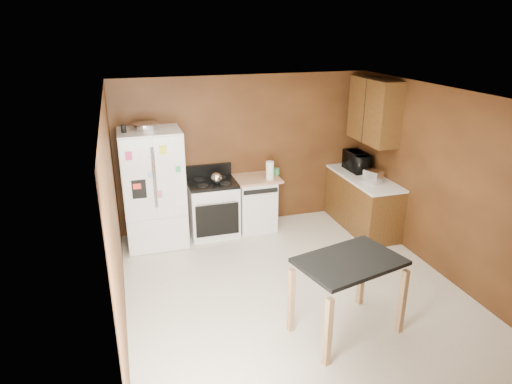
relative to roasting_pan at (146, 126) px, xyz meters
name	(u,v)px	position (x,y,z in m)	size (l,w,h in m)	color
floor	(292,288)	(1.59, -1.93, -1.85)	(4.50, 4.50, 0.00)	silver
ceiling	(298,95)	(1.59, -1.93, 0.65)	(4.50, 4.50, 0.00)	white
wall_back	(245,152)	(1.59, 0.32, -0.60)	(4.20, 4.20, 0.00)	brown
wall_front	(402,302)	(1.59, -4.18, -0.60)	(4.20, 4.20, 0.00)	brown
wall_left	(115,220)	(-0.51, -1.93, -0.60)	(4.50, 4.50, 0.00)	brown
wall_right	(441,183)	(3.69, -1.93, -0.60)	(4.50, 4.50, 0.00)	brown
roasting_pan	(146,126)	(0.00, 0.00, 0.00)	(0.36, 0.36, 0.09)	silver
pen_cup	(124,129)	(-0.31, -0.11, 0.01)	(0.07, 0.07, 0.11)	black
kettle	(216,178)	(1.00, -0.11, -0.86)	(0.18, 0.18, 0.18)	silver
paper_towel	(270,170)	(1.87, -0.13, -0.81)	(0.13, 0.13, 0.30)	white
green_canister	(276,171)	(2.05, 0.07, -0.90)	(0.10, 0.10, 0.11)	#399659
toaster	(373,176)	(3.36, -0.77, -0.85)	(0.17, 0.27, 0.20)	silver
microwave	(357,162)	(3.42, -0.14, -0.80)	(0.53, 0.36, 0.29)	black
refrigerator	(154,189)	(0.04, -0.06, -0.95)	(0.90, 0.80, 1.80)	white
gas_range	(213,207)	(0.95, 0.00, -1.38)	(0.76, 0.68, 1.10)	white
dishwasher	(255,202)	(1.67, 0.02, -1.39)	(0.78, 0.63, 0.89)	white
right_cabinets	(366,175)	(3.43, -0.45, -0.94)	(0.63, 1.58, 2.45)	brown
island	(349,272)	(1.84, -2.91, -1.09)	(1.24, 0.97, 0.91)	black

